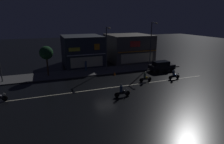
{
  "coord_description": "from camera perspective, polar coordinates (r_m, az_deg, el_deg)",
  "views": [
    {
      "loc": [
        -6.9,
        -21.28,
        8.6
      ],
      "look_at": [
        1.86,
        2.44,
        1.34
      ],
      "focal_mm": 29.95,
      "sensor_mm": 36.0,
      "label": 1
    }
  ],
  "objects": [
    {
      "name": "ground_plane",
      "position": [
        23.97,
        -2.16,
        -5.02
      ],
      "size": [
        140.0,
        140.0,
        0.0
      ],
      "primitive_type": "plane",
      "color": "black"
    },
    {
      "name": "parked_car_near_kerb",
      "position": [
        32.79,
        14.91,
        1.84
      ],
      "size": [
        4.3,
        1.98,
        1.67
      ],
      "rotation": [
        0.0,
        0.0,
        3.14
      ],
      "color": "black",
      "rests_on": "ground"
    },
    {
      "name": "motorcycle_lead",
      "position": [
        28.8,
        18.4,
        -0.88
      ],
      "size": [
        1.9,
        0.6,
        1.52
      ],
      "rotation": [
        0.0,
        0.0,
        -0.03
      ],
      "color": "black",
      "rests_on": "ground"
    },
    {
      "name": "pedestrian_on_sidewalk",
      "position": [
        31.57,
        -7.99,
        1.93
      ],
      "size": [
        0.34,
        0.34,
        1.84
      ],
      "rotation": [
        0.0,
        0.0,
        0.36
      ],
      "color": "#334766",
      "rests_on": "sidewalk_far"
    },
    {
      "name": "streetlamp_mid",
      "position": [
        31.08,
        -1.56,
        8.2
      ],
      "size": [
        0.44,
        1.64,
        7.18
      ],
      "color": "#47494C",
      "rests_on": "sidewalk_far"
    },
    {
      "name": "storefront_left_block",
      "position": [
        39.61,
        4.99,
        7.4
      ],
      "size": [
        8.43,
        8.44,
        5.41
      ],
      "color": "#56514C",
      "rests_on": "ground"
    },
    {
      "name": "motorcycle_opposite_lane",
      "position": [
        21.34,
        3.04,
        -5.92
      ],
      "size": [
        1.9,
        0.6,
        1.52
      ],
      "rotation": [
        0.0,
        0.0,
        3.26
      ],
      "color": "black",
      "rests_on": "ground"
    },
    {
      "name": "streetlamp_east",
      "position": [
        33.72,
        11.96,
        9.09
      ],
      "size": [
        0.44,
        1.64,
        7.87
      ],
      "color": "#47494C",
      "rests_on": "sidewalk_far"
    },
    {
      "name": "traffic_cone",
      "position": [
        29.38,
        0.83,
        -0.44
      ],
      "size": [
        0.36,
        0.36,
        0.55
      ],
      "primitive_type": "cone",
      "color": "orange",
      "rests_on": "ground"
    },
    {
      "name": "sidewalk_far",
      "position": [
        31.16,
        -6.69,
        0.02
      ],
      "size": [
        32.75,
        4.24,
        0.14
      ],
      "primitive_type": "cube",
      "color": "#4C4C4F",
      "rests_on": "ground"
    },
    {
      "name": "lane_divider_stripe",
      "position": [
        23.96,
        -2.16,
        -5.01
      ],
      "size": [
        31.11,
        0.16,
        0.01
      ],
      "primitive_type": "cube",
      "color": "beige",
      "rests_on": "ground"
    },
    {
      "name": "street_tree",
      "position": [
        29.65,
        -19.43,
        5.48
      ],
      "size": [
        2.01,
        2.01,
        4.54
      ],
      "color": "#473323",
      "rests_on": "sidewalk_far"
    },
    {
      "name": "motorcycle_trailing_far",
      "position": [
        26.64,
        10.12,
        -1.64
      ],
      "size": [
        1.9,
        0.6,
        1.52
      ],
      "rotation": [
        0.0,
        0.0,
        -0.06
      ],
      "color": "black",
      "rests_on": "ground"
    },
    {
      "name": "storefront_center_block",
      "position": [
        36.28,
        -9.1,
        6.56
      ],
      "size": [
        7.11,
        7.86,
        5.52
      ],
      "color": "#2D333D",
      "rests_on": "ground"
    }
  ]
}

